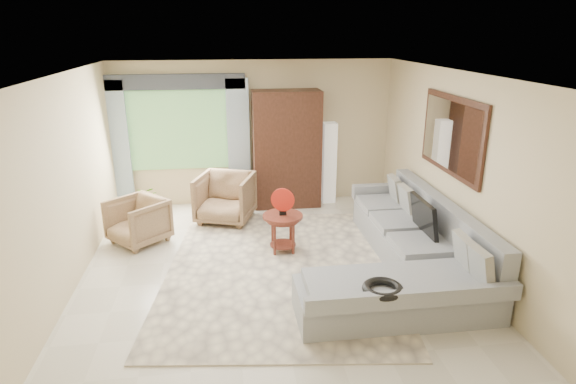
{
  "coord_description": "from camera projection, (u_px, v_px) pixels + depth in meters",
  "views": [
    {
      "loc": [
        -0.58,
        -5.63,
        3.1
      ],
      "look_at": [
        0.25,
        0.35,
        1.05
      ],
      "focal_mm": 30.0,
      "sensor_mm": 36.0,
      "label": 1
    }
  ],
  "objects": [
    {
      "name": "armoire",
      "position": [
        287.0,
        149.0,
        8.64
      ],
      "size": [
        1.2,
        0.55,
        2.1
      ],
      "primitive_type": "cube",
      "color": "black",
      "rests_on": "ground"
    },
    {
      "name": "armchair_right",
      "position": [
        225.0,
        198.0,
        8.08
      ],
      "size": [
        1.12,
        1.13,
        0.82
      ],
      "primitive_type": "imported",
      "rotation": [
        0.0,
        0.0,
        -0.33
      ],
      "color": "#9B7254",
      "rests_on": "ground"
    },
    {
      "name": "red_disc",
      "position": [
        283.0,
        200.0,
        6.81
      ],
      "size": [
        0.33,
        0.14,
        0.34
      ],
      "primitive_type": "cylinder",
      "rotation": [
        1.57,
        0.0,
        -0.35
      ],
      "color": "red",
      "rests_on": "coffee_table"
    },
    {
      "name": "coffee_table",
      "position": [
        283.0,
        233.0,
        6.97
      ],
      "size": [
        0.58,
        0.58,
        0.58
      ],
      "rotation": [
        0.0,
        0.0,
        0.39
      ],
      "color": "#4F1D15",
      "rests_on": "ground"
    },
    {
      "name": "window",
      "position": [
        179.0,
        130.0,
        8.52
      ],
      "size": [
        1.8,
        0.04,
        1.4
      ],
      "primitive_type": "cube",
      "color": "#669E59",
      "rests_on": "wall_back"
    },
    {
      "name": "valance",
      "position": [
        175.0,
        82.0,
        8.18
      ],
      "size": [
        2.4,
        0.12,
        0.26
      ],
      "primitive_type": "cube",
      "color": "#1E232D",
      "rests_on": "wall_back"
    },
    {
      "name": "floor_lamp",
      "position": [
        329.0,
        163.0,
        8.9
      ],
      "size": [
        0.24,
        0.24,
        1.5
      ],
      "primitive_type": "cube",
      "color": "silver",
      "rests_on": "ground"
    },
    {
      "name": "wall_mirror",
      "position": [
        451.0,
        135.0,
        6.44
      ],
      "size": [
        0.05,
        1.7,
        1.05
      ],
      "color": "black",
      "rests_on": "wall_right"
    },
    {
      "name": "area_rug",
      "position": [
        280.0,
        268.0,
        6.56
      ],
      "size": [
        3.47,
        4.34,
        0.02
      ],
      "primitive_type": "cube",
      "rotation": [
        0.0,
        0.0,
        -0.12
      ],
      "color": "beige",
      "rests_on": "ground"
    },
    {
      "name": "curtain_left",
      "position": [
        118.0,
        147.0,
        8.38
      ],
      "size": [
        0.4,
        0.08,
        2.3
      ],
      "primitive_type": "cube",
      "color": "#9EB7CC",
      "rests_on": "ground"
    },
    {
      "name": "curtain_right",
      "position": [
        239.0,
        143.0,
        8.65
      ],
      "size": [
        0.4,
        0.08,
        2.3
      ],
      "primitive_type": "cube",
      "color": "#9EB7CC",
      "rests_on": "ground"
    },
    {
      "name": "garden_hose",
      "position": [
        383.0,
        289.0,
        4.99
      ],
      "size": [
        0.43,
        0.43,
        0.09
      ],
      "primitive_type": "torus",
      "color": "black",
      "rests_on": "sectional_sofa"
    },
    {
      "name": "armchair_left",
      "position": [
        138.0,
        221.0,
        7.27
      ],
      "size": [
        1.06,
        1.06,
        0.69
      ],
      "primitive_type": "imported",
      "rotation": [
        0.0,
        0.0,
        -0.81
      ],
      "color": "#A18057",
      "rests_on": "ground"
    },
    {
      "name": "sectional_sofa",
      "position": [
        409.0,
        255.0,
        6.33
      ],
      "size": [
        2.3,
        3.46,
        0.9
      ],
      "color": "#94969B",
      "rests_on": "ground"
    },
    {
      "name": "ground",
      "position": [
        273.0,
        276.0,
        6.36
      ],
      "size": [
        6.0,
        6.0,
        0.0
      ],
      "primitive_type": "plane",
      "color": "silver",
      "rests_on": "ground"
    },
    {
      "name": "potted_plant",
      "position": [
        141.0,
        202.0,
        8.2
      ],
      "size": [
        0.59,
        0.52,
        0.6
      ],
      "primitive_type": "imported",
      "rotation": [
        0.0,
        0.0,
        0.12
      ],
      "color": "#999999",
      "rests_on": "ground"
    },
    {
      "name": "tv_screen",
      "position": [
        424.0,
        216.0,
        6.44
      ],
      "size": [
        0.14,
        0.74,
        0.48
      ],
      "primitive_type": "cube",
      "rotation": [
        0.0,
        -0.17,
        0.0
      ],
      "color": "black",
      "rests_on": "sectional_sofa"
    }
  ]
}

